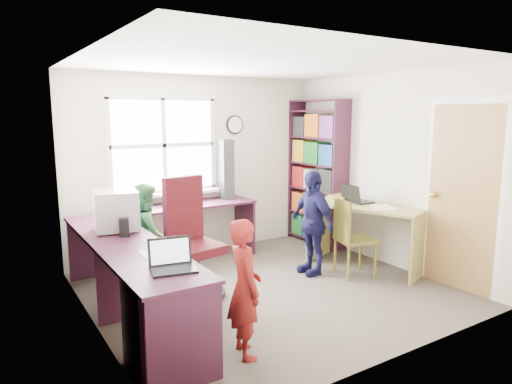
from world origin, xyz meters
TOP-DOWN VIEW (x-y plane):
  - room at (0.01, 0.10)m, footprint 3.64×3.44m
  - l_desk at (-1.31, -0.28)m, footprint 2.38×2.95m
  - right_desk at (1.45, -0.02)m, footprint 1.07×1.51m
  - bookshelf at (1.65, 1.19)m, footprint 0.30×1.02m
  - swivel_chair at (-0.74, 0.34)m, footprint 0.68×0.68m
  - wooden_chair at (1.06, -0.14)m, footprint 0.49×0.49m
  - crt_monitor at (-1.46, 0.53)m, footprint 0.46×0.43m
  - laptop_left at (-1.42, -0.82)m, footprint 0.37×0.33m
  - laptop_right at (1.43, 0.17)m, footprint 0.30×0.36m
  - speaker_a at (-1.46, 0.28)m, footprint 0.11×0.11m
  - speaker_b at (-1.46, 0.77)m, footprint 0.10×0.10m
  - cd_tower at (0.30, 1.47)m, footprint 0.16×0.14m
  - game_box at (1.44, 0.42)m, footprint 0.31×0.31m
  - paper_a at (-1.41, -0.40)m, footprint 0.20×0.28m
  - paper_b at (1.50, -0.22)m, footprint 0.37×0.40m
  - potted_plant at (-0.56, 1.48)m, footprint 0.18×0.15m
  - person_red at (-0.91, -1.02)m, footprint 0.35×0.45m
  - person_green at (-1.03, 0.89)m, footprint 0.56×0.65m
  - person_navy at (0.75, 0.18)m, footprint 0.33×0.74m

SIDE VIEW (x-z plane):
  - l_desk at x=-1.31m, z-range 0.08..0.83m
  - wooden_chair at x=1.06m, z-range 0.04..0.96m
  - swivel_chair at x=-0.74m, z-range -0.09..1.16m
  - person_red at x=-0.91m, z-range 0.00..1.11m
  - person_green at x=-1.03m, z-range 0.00..1.15m
  - right_desk at x=1.45m, z-range 0.18..0.98m
  - person_navy at x=0.75m, z-range 0.00..1.25m
  - paper_a at x=-1.41m, z-range 0.75..0.75m
  - paper_b at x=1.50m, z-range 0.80..0.80m
  - laptop_left at x=-1.42m, z-range 0.69..0.92m
  - game_box at x=1.44m, z-range 0.80..0.85m
  - speaker_a at x=-1.46m, z-range 0.75..0.93m
  - speaker_b at x=-1.46m, z-range 0.75..0.94m
  - laptop_right at x=1.43m, z-range 0.73..0.97m
  - potted_plant at x=-0.56m, z-range 0.75..1.05m
  - crt_monitor at x=-1.46m, z-range 0.75..1.16m
  - bookshelf at x=1.65m, z-range -0.05..2.05m
  - cd_tower at x=0.30m, z-range 0.75..1.56m
  - room at x=0.01m, z-range 0.00..2.44m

